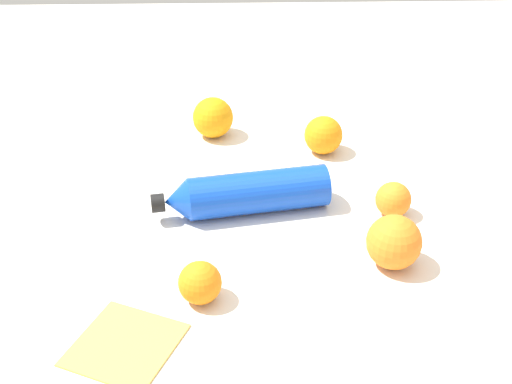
{
  "coord_description": "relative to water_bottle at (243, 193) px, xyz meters",
  "views": [
    {
      "loc": [
        0.0,
        -0.98,
        0.64
      ],
      "look_at": [
        0.03,
        -0.02,
        0.04
      ],
      "focal_mm": 47.35,
      "sensor_mm": 36.0,
      "label": 1
    }
  ],
  "objects": [
    {
      "name": "folded_napkin",
      "position": [
        -0.16,
        -0.31,
        -0.03
      ],
      "size": [
        0.17,
        0.17,
        0.01
      ],
      "primitive_type": "cube",
      "rotation": [
        0.0,
        0.0,
        -0.42
      ],
      "color": "#E5B24C",
      "rests_on": "ground_plane"
    },
    {
      "name": "ground_plane",
      "position": [
        -0.01,
        0.02,
        -0.04
      ],
      "size": [
        2.4,
        2.4,
        0.0
      ],
      "primitive_type": "plane",
      "color": "silver"
    },
    {
      "name": "orange_4",
      "position": [
        -0.06,
        0.28,
        0.01
      ],
      "size": [
        0.08,
        0.08,
        0.08
      ],
      "primitive_type": "sphere",
      "color": "orange",
      "rests_on": "ground_plane"
    },
    {
      "name": "orange_2",
      "position": [
        0.16,
        0.21,
        0.0
      ],
      "size": [
        0.07,
        0.07,
        0.07
      ],
      "primitive_type": "sphere",
      "color": "orange",
      "rests_on": "ground_plane"
    },
    {
      "name": "water_bottle",
      "position": [
        0.0,
        0.0,
        0.0
      ],
      "size": [
        0.3,
        0.12,
        0.07
      ],
      "rotation": [
        0.0,
        0.0,
        3.32
      ],
      "color": "blue",
      "rests_on": "ground_plane"
    },
    {
      "name": "orange_0",
      "position": [
        0.22,
        -0.15,
        0.01
      ],
      "size": [
        0.08,
        0.08,
        0.08
      ],
      "primitive_type": "sphere",
      "color": "orange",
      "rests_on": "ground_plane"
    },
    {
      "name": "orange_3",
      "position": [
        0.25,
        -0.02,
        -0.01
      ],
      "size": [
        0.06,
        0.06,
        0.06
      ],
      "primitive_type": "sphere",
      "color": "orange",
      "rests_on": "ground_plane"
    },
    {
      "name": "orange_1",
      "position": [
        -0.07,
        -0.23,
        -0.01
      ],
      "size": [
        0.06,
        0.06,
        0.06
      ],
      "primitive_type": "sphere",
      "color": "orange",
      "rests_on": "ground_plane"
    }
  ]
}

